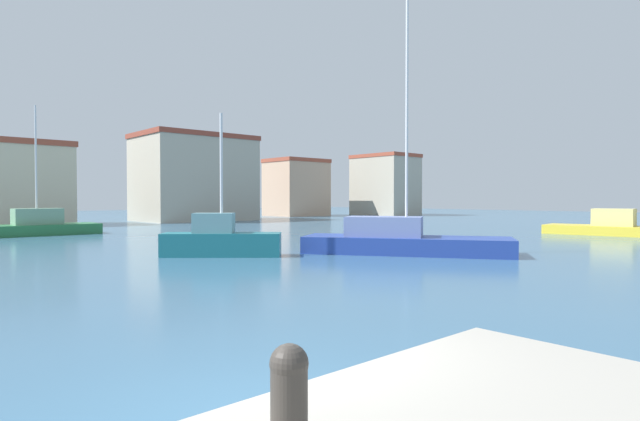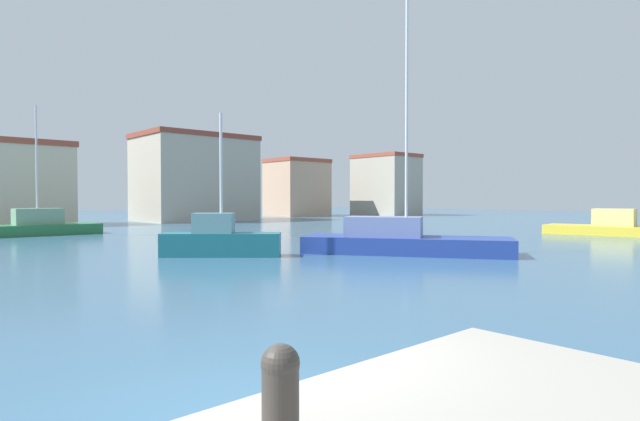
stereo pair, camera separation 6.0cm
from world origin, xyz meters
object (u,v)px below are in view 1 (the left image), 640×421
Objects in this scene: mooring_bollard at (289,390)px; sailboat_teal_distant_north at (220,240)px; sailboat_blue_inner_mooring at (401,240)px; motorboat_yellow_behind_lamppost at (609,227)px; sailboat_green_mid_harbor at (37,226)px.

mooring_bollard is 0.11× the size of sailboat_teal_distant_north.
sailboat_blue_inner_mooring reaches higher than sailboat_teal_distant_north.
sailboat_green_mid_harbor is at bearing 138.28° from motorboat_yellow_behind_lamppost.
motorboat_yellow_behind_lamppost reaches higher than mooring_bollard.
sailboat_teal_distant_north is at bearing 166.06° from motorboat_yellow_behind_lamppost.
sailboat_green_mid_harbor is at bearing 111.39° from sailboat_blue_inner_mooring.
sailboat_blue_inner_mooring reaches higher than mooring_bollard.
motorboat_yellow_behind_lamppost is at bearing -41.72° from sailboat_green_mid_harbor.
mooring_bollard is 34.96m from sailboat_green_mid_harbor.
mooring_bollard is at bearing -100.59° from sailboat_green_mid_harbor.
sailboat_blue_inner_mooring is (8.92, -22.77, 0.00)m from sailboat_green_mid_harbor.
mooring_bollard is 18.29m from sailboat_teal_distant_north.
sailboat_green_mid_harbor is 0.68× the size of sailboat_blue_inner_mooring.
motorboat_yellow_behind_lamppost is (25.10, -6.23, -0.14)m from sailboat_teal_distant_north.
motorboat_yellow_behind_lamppost is (34.10, 9.69, -0.67)m from mooring_bollard.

